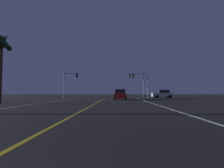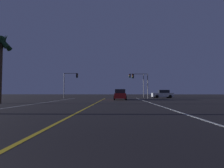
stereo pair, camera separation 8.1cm
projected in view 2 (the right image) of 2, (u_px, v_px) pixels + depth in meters
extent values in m
cube|color=silver|center=(164.00, 107.00, 14.29)|extent=(0.16, 41.94, 0.01)
cube|color=silver|center=(14.00, 107.00, 14.66)|extent=(0.16, 41.94, 0.01)
cube|color=gold|center=(88.00, 107.00, 14.48)|extent=(0.16, 41.94, 0.01)
cylinder|color=black|center=(115.00, 97.00, 29.93)|extent=(0.22, 0.68, 0.68)
cylinder|color=black|center=(125.00, 97.00, 29.87)|extent=(0.22, 0.68, 0.68)
cylinder|color=black|center=(114.00, 98.00, 27.23)|extent=(0.22, 0.68, 0.68)
cylinder|color=black|center=(126.00, 98.00, 27.18)|extent=(0.22, 0.68, 0.68)
cube|color=maroon|center=(120.00, 96.00, 28.57)|extent=(1.80, 4.30, 0.80)
cube|color=black|center=(120.00, 91.00, 28.35)|extent=(1.60, 2.10, 0.64)
cube|color=red|center=(116.00, 95.00, 26.49)|extent=(0.24, 0.08, 0.16)
cube|color=red|center=(124.00, 95.00, 26.46)|extent=(0.24, 0.08, 0.16)
cylinder|color=black|center=(157.00, 96.00, 36.12)|extent=(0.68, 0.22, 0.68)
cylinder|color=black|center=(155.00, 96.00, 37.91)|extent=(0.68, 0.22, 0.68)
cylinder|color=black|center=(170.00, 96.00, 36.03)|extent=(0.68, 0.22, 0.68)
cylinder|color=black|center=(168.00, 96.00, 37.83)|extent=(0.68, 0.22, 0.68)
cube|color=#B7BABF|center=(162.00, 95.00, 36.99)|extent=(4.30, 1.80, 0.80)
cube|color=black|center=(164.00, 91.00, 37.01)|extent=(2.10, 1.60, 0.64)
cube|color=red|center=(173.00, 94.00, 36.33)|extent=(0.08, 0.24, 0.16)
cube|color=red|center=(172.00, 94.00, 37.53)|extent=(0.08, 0.24, 0.16)
cylinder|color=#4C4C51|center=(148.00, 86.00, 35.77)|extent=(0.14, 0.14, 5.00)
cylinder|color=#4C4C51|center=(140.00, 74.00, 35.93)|extent=(2.95, 0.10, 0.10)
cube|color=black|center=(133.00, 76.00, 35.95)|extent=(0.28, 0.36, 0.90)
sphere|color=#3A0605|center=(132.00, 75.00, 35.97)|extent=(0.20, 0.20, 0.20)
sphere|color=orange|center=(132.00, 76.00, 35.96)|extent=(0.20, 0.20, 0.20)
sphere|color=#063816|center=(132.00, 78.00, 35.94)|extent=(0.20, 0.20, 0.20)
cylinder|color=#4C4C51|center=(64.00, 86.00, 36.29)|extent=(0.14, 0.14, 5.17)
cylinder|color=#4C4C51|center=(71.00, 73.00, 36.36)|extent=(2.67, 0.10, 0.10)
cube|color=black|center=(77.00, 76.00, 36.30)|extent=(0.28, 0.36, 0.90)
sphere|color=#3A0605|center=(78.00, 74.00, 36.31)|extent=(0.20, 0.20, 0.20)
sphere|color=orange|center=(78.00, 76.00, 36.30)|extent=(0.20, 0.20, 0.20)
sphere|color=#063816|center=(78.00, 77.00, 36.29)|extent=(0.20, 0.20, 0.20)
cylinder|color=#4C4C51|center=(144.00, 85.00, 41.28)|extent=(0.14, 0.14, 5.59)
cylinder|color=#4C4C51|center=(137.00, 74.00, 41.45)|extent=(3.18, 0.10, 0.10)
cube|color=black|center=(130.00, 76.00, 41.48)|extent=(0.28, 0.36, 0.90)
sphere|color=#3A0605|center=(129.00, 75.00, 41.50)|extent=(0.20, 0.20, 0.20)
sphere|color=orange|center=(129.00, 76.00, 41.48)|extent=(0.20, 0.20, 0.20)
sphere|color=#063816|center=(129.00, 77.00, 41.47)|extent=(0.20, 0.20, 0.20)
cylinder|color=#473826|center=(0.00, 73.00, 18.91)|extent=(0.36, 0.36, 6.66)
sphere|color=#19381E|center=(1.00, 40.00, 19.08)|extent=(0.90, 0.90, 0.90)
cone|color=#19381E|center=(4.00, 41.00, 19.01)|extent=(0.94, 2.22, 1.86)
cone|color=#19381E|center=(4.00, 42.00, 19.35)|extent=(1.68, 1.06, 1.81)
cone|color=#19381E|center=(0.00, 42.00, 19.26)|extent=(1.47, 1.67, 2.07)
cone|color=#19381E|center=(1.00, 41.00, 18.81)|extent=(1.63, 1.29, 1.69)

